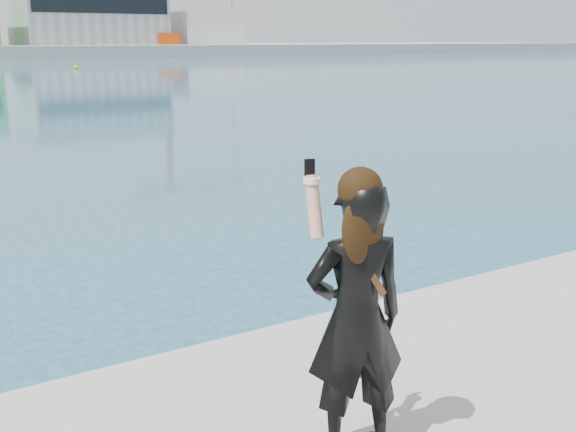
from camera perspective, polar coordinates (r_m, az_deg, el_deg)
name	(u,v)px	position (r m, az deg, el deg)	size (l,w,h in m)	color
warehouse_grey_right	(88,9)	(138.75, -15.51, 15.50)	(25.50, 15.35, 12.50)	gray
ancillary_shed	(204,28)	(145.23, -6.63, 14.51)	(12.00, 10.00, 6.00)	silver
buoy_near	(76,69)	(80.50, -16.43, 11.08)	(0.50, 0.50, 0.50)	yellow
woman	(356,311)	(4.10, 5.39, -7.47)	(0.67, 0.53, 1.71)	black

